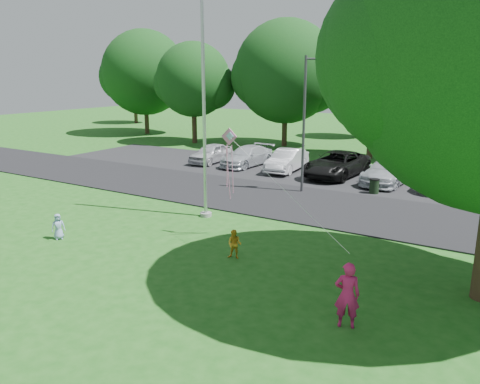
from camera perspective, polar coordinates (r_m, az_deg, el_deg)
The scene contains 13 objects.
ground at distance 14.60m, azimuth -4.28°, elevation -10.01°, with size 120.00×120.00×0.00m, color #1A5716.
park_road at distance 22.09m, azimuth 9.35°, elevation -1.62°, with size 60.00×6.00×0.06m, color black.
parking_strip at distance 28.07m, azimuth 14.36°, elevation 1.51°, with size 42.00×7.00×0.06m, color black.
flagpole at distance 19.51m, azimuth -4.39°, elevation 8.83°, with size 0.50×0.50×10.00m.
street_lamp at distance 23.87m, azimuth 8.50°, elevation 9.59°, with size 1.85×0.84×6.86m.
trash_can at distance 24.77m, azimuth 16.04°, elevation 0.64°, with size 0.51×0.51×0.81m.
tree_row at distance 35.58m, azimuth 21.72°, elevation 12.79°, with size 64.35×11.94×10.88m.
horizon_trees at distance 44.86m, azimuth 26.90°, elevation 10.55°, with size 77.46×7.20×7.02m.
parked_cars at distance 27.63m, azimuth 16.10°, elevation 2.76°, with size 22.45×5.62×1.48m.
woman at distance 11.75m, azimuth 12.93°, elevation -12.13°, with size 0.61×0.40×1.67m, color #C31A5E.
child_yellow at distance 15.59m, azimuth -0.67°, elevation -6.39°, with size 0.48×0.38×0.99m, color gold.
child_blue at distance 18.63m, azimuth -21.29°, elevation -3.94°, with size 0.48×0.31×0.97m, color #859ECC.
kite at distance 16.68m, azimuth -1.08°, elevation 5.14°, with size 6.14×4.19×2.69m.
Camera 1 is at (7.79, -10.80, 5.97)m, focal length 35.00 mm.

